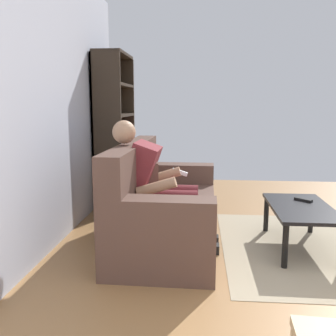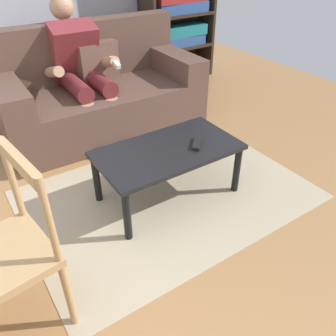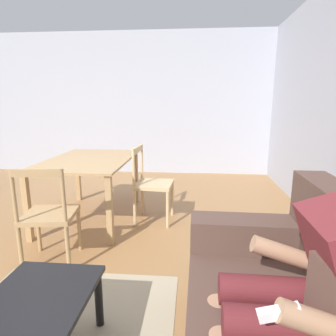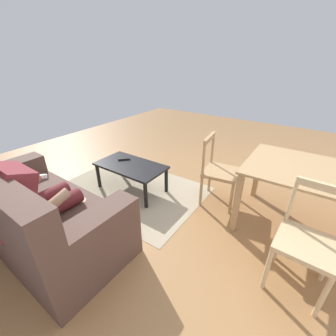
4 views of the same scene
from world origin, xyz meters
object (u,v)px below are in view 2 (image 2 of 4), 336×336
Objects in this scene: couch at (99,94)px; bookshelf at (177,12)px; dining_chair_facing_couch at (6,255)px; person_lounging at (80,67)px; tv_remote at (197,143)px; coffee_table at (168,155)px.

couch is 1.70m from bookshelf.
couch reaches higher than dining_chair_facing_couch.
dining_chair_facing_couch is at bearing -124.75° from couch.
person_lounging is 1.43m from tv_remote.
bookshelf reaches higher than tv_remote.
person_lounging is at bearing 58.88° from dining_chair_facing_couch.
tv_remote is 1.37m from dining_chair_facing_couch.
couch is at bearing -40.74° from tv_remote.
person_lounging is 1.74m from bookshelf.
person_lounging is at bearing 92.99° from coffee_table.
coffee_table is 5.73× the size of tv_remote.
coffee_table is at bearing 20.62° from dining_chair_facing_couch.
dining_chair_facing_couch is (-1.32, -0.36, 0.03)m from tv_remote.
person_lounging reaches higher than couch.
tv_remote is 2.53m from bookshelf.
coffee_table is 2.59m from bookshelf.
person_lounging is 0.60× the size of bookshelf.
couch is 10.86× the size of tv_remote.
tv_remote is 0.19× the size of dining_chair_facing_couch.
tv_remote is (0.13, -1.35, 0.07)m from couch.
bookshelf is at bearing 28.38° from couch.
person_lounging is 1.31× the size of dining_chair_facing_couch.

